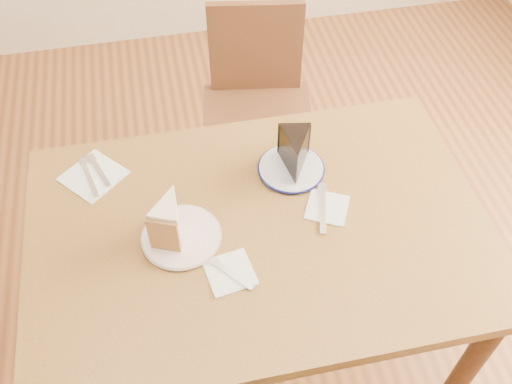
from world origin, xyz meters
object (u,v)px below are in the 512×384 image
Objects in this scene: chair_far at (257,108)px; chocolate_cake at (295,155)px; plate_navy at (291,168)px; table at (259,248)px; carrot_cake at (171,218)px; plate_cream at (182,237)px.

chair_far is 0.68m from chocolate_cake.
plate_navy is at bearing -22.47° from chocolate_cake.
carrot_cake is (-0.22, 0.02, 0.16)m from table.
plate_cream is (-0.36, -0.76, 0.29)m from chair_far.
chair_far is 6.80× the size of chocolate_cake.
plate_cream is 0.07m from carrot_cake.
plate_cream reaches higher than table.
plate_navy is 0.06m from chocolate_cake.
carrot_cake reaches higher than plate_cream.
carrot_cake is at bearing -156.53° from plate_navy.
plate_navy is at bearing 96.85° from chair_far.
chair_far is 0.88m from plate_cream.
carrot_cake is at bearing 133.01° from plate_cream.
carrot_cake is (-0.02, 0.02, 0.06)m from plate_cream.
table is 0.27m from chocolate_cake.
plate_cream is at bearing 74.08° from chair_far.
plate_cream is at bearing -152.53° from plate_navy.
plate_cream is 1.84× the size of carrot_cake.
chocolate_cake is (0.01, -0.00, 0.06)m from plate_navy.
carrot_cake is (-0.35, -0.15, 0.06)m from plate_navy.
plate_navy is 1.69× the size of carrot_cake.
plate_cream is at bearing -24.47° from carrot_cake.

